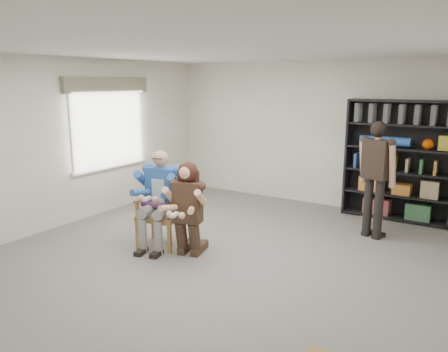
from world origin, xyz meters
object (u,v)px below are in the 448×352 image
Objects in this scene: armchair at (160,210)px; standing_man at (375,181)px; bookshelf at (398,161)px; seated_man at (160,199)px; kneeling_woman at (187,211)px.

standing_man reaches higher than armchair.
bookshelf reaches higher than standing_man.
armchair is at bearing -122.79° from standing_man.
standing_man is at bearing 24.97° from seated_man.
armchair is 0.84× the size of kneeling_woman.
kneeling_woman is 2.95m from standing_man.
standing_man reaches higher than seated_man.
standing_man is (2.56, 2.05, 0.19)m from seated_man.
bookshelf reaches higher than seated_man.
standing_man is at bearing 33.90° from kneeling_woman.
seated_man is 0.60m from kneeling_woman.
armchair is 0.61× the size of standing_man.
seated_man is 0.69× the size of bookshelf.
bookshelf is at bearing 36.87° from seated_man.
standing_man is at bearing 24.97° from armchair.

